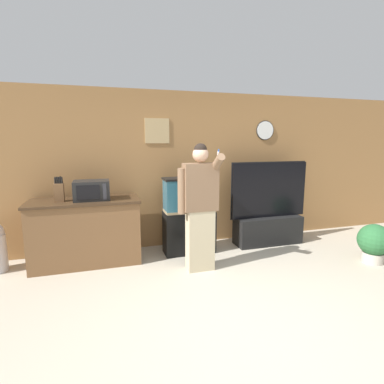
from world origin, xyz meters
The scene contains 9 objects.
ground_plane centered at (0.00, 0.00, 0.00)m, with size 18.00×18.00×0.00m, color #B2A893.
wall_back_paneled centered at (0.00, 2.46, 1.30)m, with size 10.00×0.08×2.60m.
counter_island centered at (-1.68, 2.01, 0.48)m, with size 1.55×0.68×0.95m.
microwave centered at (-1.57, 1.98, 1.09)m, with size 0.49×0.36×0.28m.
knife_block centered at (-2.00, 1.99, 1.09)m, with size 0.13×0.10×0.35m.
aquarium_on_stand centered at (-0.11, 1.98, 0.61)m, with size 0.81×0.36×1.23m.
tv_on_stand centered at (1.33, 2.00, 0.42)m, with size 1.42×0.40×1.44m.
person_standing centered at (-0.16, 1.31, 0.92)m, with size 0.55×0.42×1.76m.
potted_plant centered at (2.40, 0.80, 0.32)m, with size 0.47×0.47×0.58m.
Camera 1 is at (-1.40, -2.48, 1.79)m, focal length 28.00 mm.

